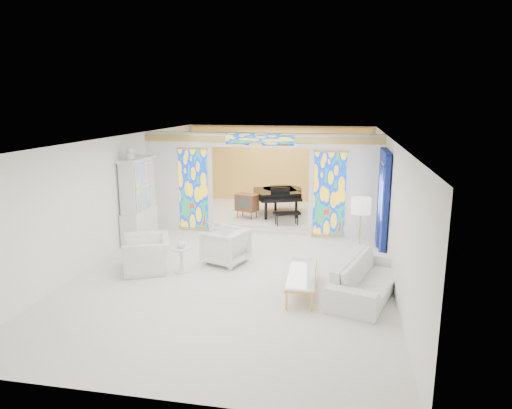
% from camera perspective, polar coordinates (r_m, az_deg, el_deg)
% --- Properties ---
extents(floor, '(12.00, 12.00, 0.00)m').
position_cam_1_polar(floor, '(11.92, -1.18, -6.26)').
color(floor, silver).
rests_on(floor, ground).
extents(ceiling, '(7.00, 12.00, 0.02)m').
position_cam_1_polar(ceiling, '(11.30, -1.25, 8.27)').
color(ceiling, silver).
rests_on(ceiling, wall_back).
extents(wall_back, '(7.00, 0.02, 3.00)m').
position_cam_1_polar(wall_back, '(17.35, 2.88, 4.86)').
color(wall_back, white).
rests_on(wall_back, floor).
extents(wall_front, '(7.00, 0.02, 3.00)m').
position_cam_1_polar(wall_front, '(6.04, -13.25, -10.94)').
color(wall_front, white).
rests_on(wall_front, floor).
extents(wall_left, '(0.02, 12.00, 3.00)m').
position_cam_1_polar(wall_left, '(12.70, -16.87, 1.38)').
color(wall_left, white).
rests_on(wall_left, floor).
extents(wall_right, '(0.02, 12.00, 3.00)m').
position_cam_1_polar(wall_right, '(11.34, 16.36, 0.09)').
color(wall_right, white).
rests_on(wall_right, floor).
extents(partition_wall, '(7.00, 0.22, 3.00)m').
position_cam_1_polar(partition_wall, '(13.42, 0.54, 3.19)').
color(partition_wall, white).
rests_on(partition_wall, floor).
extents(stained_glass_left, '(0.90, 0.04, 2.40)m').
position_cam_1_polar(stained_glass_left, '(13.88, -7.83, 1.91)').
color(stained_glass_left, gold).
rests_on(stained_glass_left, partition_wall).
extents(stained_glass_right, '(0.90, 0.04, 2.40)m').
position_cam_1_polar(stained_glass_right, '(13.18, 9.18, 1.29)').
color(stained_glass_right, gold).
rests_on(stained_glass_right, partition_wall).
extents(stained_glass_transom, '(2.00, 0.04, 0.34)m').
position_cam_1_polar(stained_glass_transom, '(13.17, 0.47, 8.13)').
color(stained_glass_transom, gold).
rests_on(stained_glass_transom, partition_wall).
extents(alcove_platform, '(6.80, 3.80, 0.18)m').
position_cam_1_polar(alcove_platform, '(15.77, 1.88, -1.16)').
color(alcove_platform, silver).
rests_on(alcove_platform, floor).
extents(gold_curtain_back, '(6.70, 0.10, 2.90)m').
position_cam_1_polar(gold_curtain_back, '(17.23, 2.82, 4.81)').
color(gold_curtain_back, gold).
rests_on(gold_curtain_back, wall_back).
extents(chandelier, '(0.48, 0.48, 0.30)m').
position_cam_1_polar(chandelier, '(15.23, 2.63, 7.73)').
color(chandelier, gold).
rests_on(chandelier, ceiling).
extents(blue_drapes, '(0.14, 1.85, 2.65)m').
position_cam_1_polar(blue_drapes, '(12.00, 15.60, 1.20)').
color(blue_drapes, navy).
rests_on(blue_drapes, wall_right).
extents(china_cabinet, '(0.56, 1.46, 2.72)m').
position_cam_1_polar(china_cabinet, '(13.16, -14.50, 0.45)').
color(china_cabinet, silver).
rests_on(china_cabinet, floor).
extents(armchair_left, '(1.46, 1.54, 0.78)m').
position_cam_1_polar(armchair_left, '(11.06, -13.48, -6.02)').
color(armchair_left, white).
rests_on(armchair_left, floor).
extents(armchair_right, '(1.22, 1.21, 0.87)m').
position_cam_1_polar(armchair_right, '(11.20, -3.82, -5.21)').
color(armchair_right, white).
rests_on(armchair_right, floor).
extents(sofa, '(1.72, 2.72, 0.74)m').
position_cam_1_polar(sofa, '(9.72, 13.76, -8.84)').
color(sofa, white).
rests_on(sofa, floor).
extents(side_table, '(0.48, 0.48, 0.60)m').
position_cam_1_polar(side_table, '(10.76, -9.30, -6.38)').
color(side_table, silver).
rests_on(side_table, floor).
extents(vase, '(0.24, 0.24, 0.21)m').
position_cam_1_polar(vase, '(10.66, -9.36, -4.79)').
color(vase, silver).
rests_on(vase, side_table).
extents(coffee_table, '(0.64, 1.89, 0.42)m').
position_cam_1_polar(coffee_table, '(9.60, 5.76, -8.73)').
color(coffee_table, silver).
rests_on(coffee_table, floor).
extents(floor_lamp, '(0.49, 0.49, 1.79)m').
position_cam_1_polar(floor_lamp, '(10.44, 12.98, -0.61)').
color(floor_lamp, gold).
rests_on(floor_lamp, floor).
extents(grand_piano, '(1.86, 2.82, 1.01)m').
position_cam_1_polar(grand_piano, '(15.30, 2.98, 1.35)').
color(grand_piano, black).
rests_on(grand_piano, alcove_platform).
extents(tv_console, '(0.79, 0.66, 0.78)m').
position_cam_1_polar(tv_console, '(14.76, -1.16, 0.26)').
color(tv_console, brown).
rests_on(tv_console, alcove_platform).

